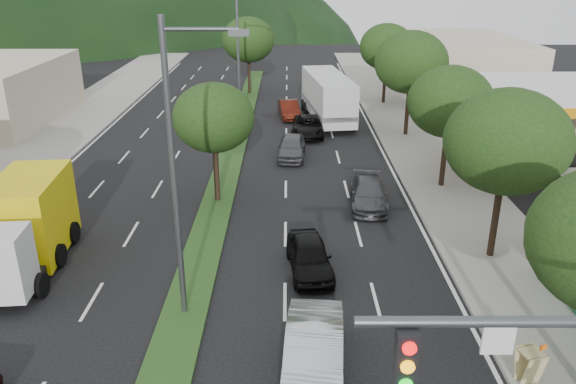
{
  "coord_description": "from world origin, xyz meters",
  "views": [
    {
      "loc": [
        3.6,
        -8.6,
        11.29
      ],
      "look_at": [
        3.62,
        13.25,
        2.45
      ],
      "focal_mm": 35.0,
      "sensor_mm": 36.0,
      "label": 1
    }
  ],
  "objects_px": {
    "car_queue_a": "(309,256)",
    "motorhome": "(328,97)",
    "tree_med_far": "(248,40)",
    "tree_r_b": "(507,142)",
    "streetlight_near": "(179,162)",
    "a_frame_sign": "(530,363)",
    "car_queue_b": "(369,194)",
    "car_queue_d": "(308,126)",
    "tree_r_d": "(411,62)",
    "sedan_silver": "(314,354)",
    "tree_r_c": "(450,102)",
    "streetlight_mid": "(241,50)",
    "car_queue_c": "(289,109)",
    "tree_med_near": "(214,118)",
    "box_truck": "(26,227)",
    "car_queue_e": "(292,147)",
    "tree_r_e": "(387,47)"
  },
  "relations": [
    {
      "from": "car_queue_a",
      "to": "motorhome",
      "type": "bearing_deg",
      "value": 78.32
    },
    {
      "from": "tree_med_far",
      "to": "tree_r_b",
      "type": "bearing_deg",
      "value": -69.44
    },
    {
      "from": "streetlight_near",
      "to": "a_frame_sign",
      "type": "height_order",
      "value": "streetlight_near"
    },
    {
      "from": "car_queue_b",
      "to": "car_queue_d",
      "type": "bearing_deg",
      "value": 106.15
    },
    {
      "from": "tree_r_d",
      "to": "sedan_silver",
      "type": "bearing_deg",
      "value": -106.84
    },
    {
      "from": "sedan_silver",
      "to": "car_queue_d",
      "type": "distance_m",
      "value": 25.43
    },
    {
      "from": "car_queue_b",
      "to": "car_queue_d",
      "type": "distance_m",
      "value": 12.91
    },
    {
      "from": "tree_r_c",
      "to": "a_frame_sign",
      "type": "bearing_deg",
      "value": -95.48
    },
    {
      "from": "sedan_silver",
      "to": "streetlight_near",
      "type": "bearing_deg",
      "value": 146.46
    },
    {
      "from": "sedan_silver",
      "to": "car_queue_a",
      "type": "relative_size",
      "value": 1.22
    },
    {
      "from": "streetlight_mid",
      "to": "sedan_silver",
      "type": "distance_m",
      "value": 28.94
    },
    {
      "from": "streetlight_mid",
      "to": "car_queue_b",
      "type": "height_order",
      "value": "streetlight_mid"
    },
    {
      "from": "tree_med_far",
      "to": "car_queue_c",
      "type": "height_order",
      "value": "tree_med_far"
    },
    {
      "from": "streetlight_near",
      "to": "sedan_silver",
      "type": "xyz_separation_m",
      "value": [
        4.16,
        -3.24,
        -4.79
      ]
    },
    {
      "from": "tree_med_near",
      "to": "box_truck",
      "type": "bearing_deg",
      "value": -136.71
    },
    {
      "from": "car_queue_e",
      "to": "tree_med_far",
      "type": "bearing_deg",
      "value": 105.24
    },
    {
      "from": "streetlight_near",
      "to": "car_queue_a",
      "type": "bearing_deg",
      "value": 34.33
    },
    {
      "from": "tree_med_far",
      "to": "sedan_silver",
      "type": "height_order",
      "value": "tree_med_far"
    },
    {
      "from": "tree_med_far",
      "to": "car_queue_a",
      "type": "bearing_deg",
      "value": -82.33
    },
    {
      "from": "tree_r_e",
      "to": "streetlight_mid",
      "type": "bearing_deg",
      "value": -149.31
    },
    {
      "from": "sedan_silver",
      "to": "tree_r_e",
      "type": "bearing_deg",
      "value": 82.19
    },
    {
      "from": "tree_med_near",
      "to": "motorhome",
      "type": "relative_size",
      "value": 0.63
    },
    {
      "from": "car_queue_c",
      "to": "car_queue_d",
      "type": "height_order",
      "value": "car_queue_d"
    },
    {
      "from": "tree_r_d",
      "to": "box_truck",
      "type": "bearing_deg",
      "value": -135.61
    },
    {
      "from": "tree_r_e",
      "to": "box_truck",
      "type": "height_order",
      "value": "tree_r_e"
    },
    {
      "from": "tree_r_b",
      "to": "car_queue_b",
      "type": "distance_m",
      "value": 8.28
    },
    {
      "from": "car_queue_e",
      "to": "motorhome",
      "type": "xyz_separation_m",
      "value": [
        2.84,
        9.14,
        1.18
      ]
    },
    {
      "from": "tree_r_c",
      "to": "box_truck",
      "type": "xyz_separation_m",
      "value": [
        -18.84,
        -8.44,
        -3.13
      ]
    },
    {
      "from": "streetlight_mid",
      "to": "sedan_silver",
      "type": "relative_size",
      "value": 2.07
    },
    {
      "from": "tree_med_near",
      "to": "car_queue_c",
      "type": "bearing_deg",
      "value": 77.79
    },
    {
      "from": "tree_r_c",
      "to": "car_queue_a",
      "type": "relative_size",
      "value": 1.64
    },
    {
      "from": "car_queue_c",
      "to": "a_frame_sign",
      "type": "distance_m",
      "value": 31.55
    },
    {
      "from": "tree_r_c",
      "to": "sedan_silver",
      "type": "xyz_separation_m",
      "value": [
        -7.64,
        -15.24,
        -3.95
      ]
    },
    {
      "from": "streetlight_mid",
      "to": "car_queue_b",
      "type": "bearing_deg",
      "value": -64.19
    },
    {
      "from": "tree_r_d",
      "to": "car_queue_b",
      "type": "distance_m",
      "value": 13.96
    },
    {
      "from": "tree_r_d",
      "to": "sedan_silver",
      "type": "height_order",
      "value": "tree_r_d"
    },
    {
      "from": "tree_r_e",
      "to": "car_queue_c",
      "type": "relative_size",
      "value": 1.64
    },
    {
      "from": "tree_med_far",
      "to": "car_queue_c",
      "type": "distance_m",
      "value": 10.51
    },
    {
      "from": "sedan_silver",
      "to": "car_queue_a",
      "type": "bearing_deg",
      "value": 93.52
    },
    {
      "from": "streetlight_near",
      "to": "car_queue_d",
      "type": "bearing_deg",
      "value": 77.59
    },
    {
      "from": "car_queue_b",
      "to": "car_queue_e",
      "type": "relative_size",
      "value": 1.05
    },
    {
      "from": "streetlight_mid",
      "to": "motorhome",
      "type": "bearing_deg",
      "value": 11.51
    },
    {
      "from": "sedan_silver",
      "to": "motorhome",
      "type": "distance_m",
      "value": 29.68
    },
    {
      "from": "streetlight_near",
      "to": "motorhome",
      "type": "bearing_deg",
      "value": 76.15
    },
    {
      "from": "car_queue_c",
      "to": "car_queue_e",
      "type": "xyz_separation_m",
      "value": [
        0.13,
        -10.0,
        0.03
      ]
    },
    {
      "from": "streetlight_mid",
      "to": "motorhome",
      "type": "relative_size",
      "value": 1.05
    },
    {
      "from": "sedan_silver",
      "to": "car_queue_c",
      "type": "relative_size",
      "value": 1.18
    },
    {
      "from": "tree_r_c",
      "to": "car_queue_c",
      "type": "bearing_deg",
      "value": 118.62
    },
    {
      "from": "tree_r_d",
      "to": "tree_med_near",
      "type": "relative_size",
      "value": 1.19
    },
    {
      "from": "a_frame_sign",
      "to": "car_queue_a",
      "type": "bearing_deg",
      "value": 117.85
    }
  ]
}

